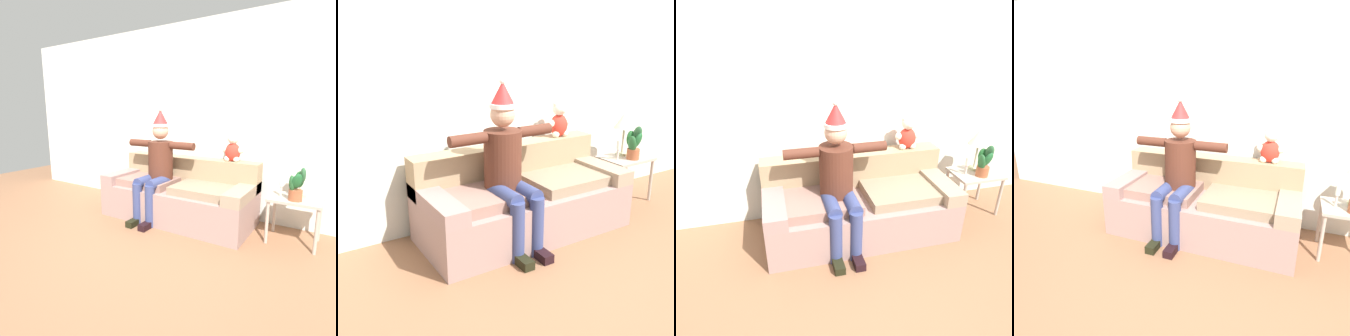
{
  "view_description": "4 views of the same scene",
  "coord_description": "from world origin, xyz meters",
  "views": [
    {
      "loc": [
        1.88,
        -2.21,
        1.47
      ],
      "look_at": [
        -0.1,
        0.9,
        0.72
      ],
      "focal_mm": 30.13,
      "sensor_mm": 36.0,
      "label": 1
    },
    {
      "loc": [
        -2.06,
        -2.02,
        1.86
      ],
      "look_at": [
        -0.25,
        0.93,
        0.72
      ],
      "focal_mm": 43.47,
      "sensor_mm": 36.0,
      "label": 2
    },
    {
      "loc": [
        -0.87,
        -1.8,
        2.2
      ],
      "look_at": [
        -0.21,
        0.83,
        0.89
      ],
      "focal_mm": 33.68,
      "sensor_mm": 36.0,
      "label": 3
    },
    {
      "loc": [
        0.88,
        -1.85,
        1.74
      ],
      "look_at": [
        -0.24,
        0.96,
        0.76
      ],
      "focal_mm": 31.01,
      "sensor_mm": 36.0,
      "label": 4
    }
  ],
  "objects": [
    {
      "name": "ground_plane",
      "position": [
        0.0,
        0.0,
        0.0
      ],
      "size": [
        10.0,
        10.0,
        0.0
      ],
      "primitive_type": "plane",
      "color": "#8B5E41"
    },
    {
      "name": "back_wall",
      "position": [
        0.0,
        1.55,
        1.35
      ],
      "size": [
        7.0,
        0.1,
        2.7
      ],
      "primitive_type": "cube",
      "color": "silver",
      "rests_on": "ground_plane"
    },
    {
      "name": "couch",
      "position": [
        0.0,
        1.03,
        0.33
      ],
      "size": [
        2.02,
        0.87,
        0.83
      ],
      "color": "gray",
      "rests_on": "ground_plane"
    },
    {
      "name": "person_seated",
      "position": [
        -0.26,
        0.87,
        0.77
      ],
      "size": [
        1.02,
        0.77,
        1.52
      ],
      "color": "#53291D",
      "rests_on": "ground_plane"
    },
    {
      "name": "teddy_bear",
      "position": [
        0.64,
        1.3,
        1.0
      ],
      "size": [
        0.29,
        0.17,
        0.38
      ],
      "color": "red",
      "rests_on": "couch"
    },
    {
      "name": "side_table",
      "position": [
        1.47,
        1.08,
        0.44
      ],
      "size": [
        0.55,
        0.43,
        0.52
      ],
      "color": "#AC9F91",
      "rests_on": "ground_plane"
    },
    {
      "name": "table_lamp",
      "position": [
        1.5,
        1.16,
        0.91
      ],
      "size": [
        0.24,
        0.24,
        0.5
      ],
      "color": "#B6BB8B",
      "rests_on": "side_table"
    },
    {
      "name": "potted_plant",
      "position": [
        1.48,
        0.99,
        0.69
      ],
      "size": [
        0.19,
        0.22,
        0.39
      ],
      "color": "#A15433",
      "rests_on": "side_table"
    },
    {
      "name": "candle_tall",
      "position": [
        1.31,
        1.06,
        0.66
      ],
      "size": [
        0.04,
        0.04,
        0.22
      ],
      "color": "beige",
      "rests_on": "side_table"
    }
  ]
}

